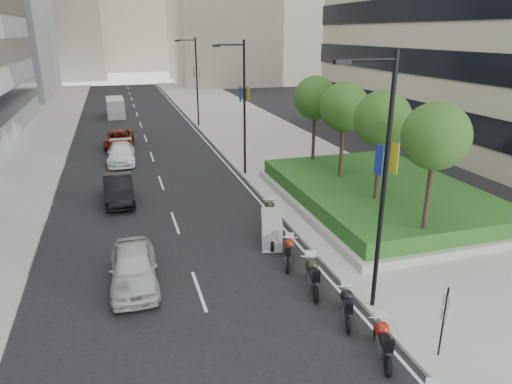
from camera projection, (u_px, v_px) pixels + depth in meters
name	position (u px, v px, depth m)	size (l,w,h in m)	color
ground	(268.00, 348.00, 14.46)	(160.00, 160.00, 0.00)	black
sidewalk_right	(258.00, 135.00, 43.97)	(10.00, 100.00, 0.15)	#9E9B93
sidewalk_left	(19.00, 151.00, 38.17)	(8.00, 100.00, 0.15)	#9E9B93
lane_edge	(204.00, 139.00, 42.53)	(0.12, 100.00, 0.01)	silver
lane_centre	(147.00, 143.00, 41.10)	(0.12, 100.00, 0.01)	silver
planter	(378.00, 200.00, 26.12)	(10.00, 14.00, 0.40)	#A1A196
hedge	(379.00, 190.00, 25.92)	(9.40, 13.40, 0.80)	#17511C
tree_0	(436.00, 137.00, 18.61)	(2.80, 2.80, 6.30)	#332319
tree_1	(383.00, 120.00, 22.22)	(2.80, 2.80, 6.30)	#332319
tree_2	(344.00, 107.00, 25.83)	(2.80, 2.80, 6.30)	#332319
tree_3	(315.00, 98.00, 29.43)	(2.80, 2.80, 6.30)	#332319
lamp_post_0	(381.00, 175.00, 14.82)	(2.34, 0.45, 9.00)	black
lamp_post_1	(242.00, 102.00, 30.15)	(2.34, 0.45, 9.00)	black
lamp_post_2	(195.00, 78.00, 46.39)	(2.34, 0.45, 9.00)	black
parking_sign	(444.00, 318.00, 13.50)	(0.06, 0.32, 2.50)	black
motorcycle_1	(383.00, 341.00, 13.90)	(0.94, 2.07, 1.07)	black
motorcycle_2	(347.00, 305.00, 15.73)	(0.97, 1.95, 1.03)	black
motorcycle_3	(312.00, 275.00, 17.56)	(0.91, 2.32, 1.18)	black
motorcycle_4	(289.00, 252.00, 19.58)	(1.00, 1.93, 1.03)	black
motorcycle_5	(271.00, 229.00, 21.46)	(1.51, 2.43, 1.37)	black
motorcycle_6	(270.00, 212.00, 23.73)	(1.04, 2.16, 1.13)	black
car_a	(134.00, 267.00, 17.85)	(1.80, 4.48, 1.53)	#ABABAD
car_b	(119.00, 189.00, 26.72)	(1.62, 4.63, 1.53)	black
car_c	(121.00, 153.00, 34.76)	(1.99, 4.91, 1.42)	white
car_d	(119.00, 139.00, 39.57)	(2.34, 5.09, 1.41)	maroon
delivery_van	(116.00, 108.00, 53.48)	(2.02, 5.09, 2.12)	silver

